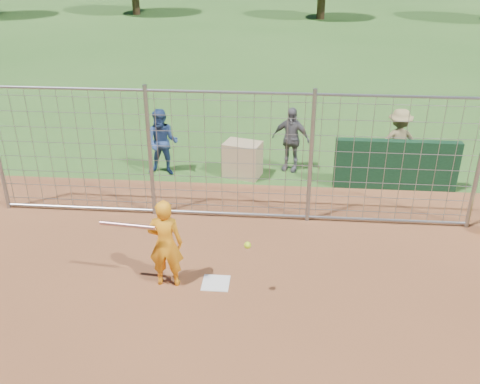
# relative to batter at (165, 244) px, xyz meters

# --- Properties ---
(ground) EXTENTS (100.00, 100.00, 0.00)m
(ground) POSITION_rel_batter_xyz_m (0.76, 0.25, -0.74)
(ground) COLOR #2D591E
(ground) RESTS_ON ground
(home_plate) EXTENTS (0.43, 0.43, 0.02)m
(home_plate) POSITION_rel_batter_xyz_m (0.76, 0.05, -0.73)
(home_plate) COLOR silver
(home_plate) RESTS_ON ground
(dugout_wall) EXTENTS (2.60, 0.20, 1.10)m
(dugout_wall) POSITION_rel_batter_xyz_m (4.16, 3.85, -0.19)
(dugout_wall) COLOR #11381E
(dugout_wall) RESTS_ON ground
(batter) EXTENTS (0.55, 0.38, 1.48)m
(batter) POSITION_rel_batter_xyz_m (0.00, 0.00, 0.00)
(batter) COLOR orange
(batter) RESTS_ON ground
(bystander_a) EXTENTS (0.76, 0.60, 1.53)m
(bystander_a) POSITION_rel_batter_xyz_m (-0.97, 4.19, 0.02)
(bystander_a) COLOR navy
(bystander_a) RESTS_ON ground
(bystander_b) EXTENTS (0.96, 0.62, 1.51)m
(bystander_b) POSITION_rel_batter_xyz_m (1.91, 4.68, 0.01)
(bystander_b) COLOR #57565B
(bystander_b) RESTS_ON ground
(bystander_c) EXTENTS (1.01, 0.63, 1.51)m
(bystander_c) POSITION_rel_batter_xyz_m (4.33, 4.75, 0.01)
(bystander_c) COLOR #9C8855
(bystander_c) RESTS_ON ground
(equipment_bin) EXTENTS (0.92, 0.74, 0.80)m
(equipment_bin) POSITION_rel_batter_xyz_m (0.84, 4.23, -0.34)
(equipment_bin) COLOR tan
(equipment_bin) RESTS_ON ground
(equipment_in_play) EXTENTS (2.28, 0.25, 0.26)m
(equipment_in_play) POSITION_rel_batter_xyz_m (-0.08, -0.18, 0.34)
(equipment_in_play) COLOR silver
(equipment_in_play) RESTS_ON ground
(backstop_fence) EXTENTS (9.08, 0.08, 2.60)m
(backstop_fence) POSITION_rel_batter_xyz_m (0.76, 2.25, 0.52)
(backstop_fence) COLOR gray
(backstop_fence) RESTS_ON ground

